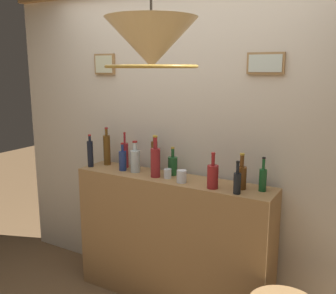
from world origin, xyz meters
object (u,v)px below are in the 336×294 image
Objects in this scene: liquor_bottle_vodka at (154,156)px; liquor_bottle_whiskey at (125,155)px; liquor_bottle_tequila at (90,153)px; liquor_bottle_sherry at (213,176)px; liquor_bottle_rum at (155,161)px; liquor_bottle_rye at (263,179)px; liquor_bottle_gin at (173,165)px; glass_tumbler_highball at (182,176)px; liquor_bottle_amaro at (135,160)px; liquor_bottle_bourbon at (237,182)px; glass_tumbler_rocks at (168,174)px; pendant_lamp at (151,44)px; liquor_bottle_mezcal at (123,160)px; liquor_bottle_port at (107,149)px; liquor_bottle_vermouth at (241,176)px.

liquor_bottle_whiskey is at bearing -172.77° from liquor_bottle_vodka.
liquor_bottle_tequila is 0.30m from liquor_bottle_whiskey.
liquor_bottle_rum reaches higher than liquor_bottle_sherry.
liquor_bottle_rye is (0.32, 0.11, -0.00)m from liquor_bottle_sherry.
glass_tumbler_highball is (0.16, -0.14, -0.03)m from liquor_bottle_gin.
liquor_bottle_amaro is 0.16m from liquor_bottle_vodka.
glass_tumbler_highball is at bearing -8.10° from liquor_bottle_amaro.
liquor_bottle_bourbon is 3.14× the size of glass_tumbler_rocks.
liquor_bottle_sherry is 0.87× the size of liquor_bottle_vodka.
liquor_bottle_rum is 4.53× the size of glass_tumbler_rocks.
liquor_bottle_gin is at bearing 14.72° from liquor_bottle_amaro.
liquor_bottle_vodka is (-0.79, 0.21, 0.04)m from liquor_bottle_bourbon.
liquor_bottle_whiskey is 1.55m from pendant_lamp.
liquor_bottle_mezcal is 0.34m from liquor_bottle_rum.
liquor_bottle_amaro is at bearing -11.74° from liquor_bottle_port.
liquor_bottle_port is 1.38m from liquor_bottle_rye.
liquor_bottle_sherry is at bearing -2.39° from glass_tumbler_highball.
liquor_bottle_mezcal is 1.03× the size of liquor_bottle_bourbon.
liquor_bottle_vermouth is at bearing -6.84° from liquor_bottle_gin.
liquor_bottle_bourbon is (1.33, -0.05, -0.04)m from liquor_bottle_tequila.
liquor_bottle_vodka is 0.59× the size of pendant_lamp.
liquor_bottle_mezcal is 0.58m from glass_tumbler_highball.
liquor_bottle_amaro is 1.01× the size of liquor_bottle_vermouth.
liquor_bottle_gin is 0.68× the size of liquor_bottle_port.
pendant_lamp is at bearing -41.64° from liquor_bottle_port.
liquor_bottle_amaro is 0.31m from liquor_bottle_gin.
liquor_bottle_sherry is at bearing -7.96° from liquor_bottle_port.
liquor_bottle_vodka reaches higher than liquor_bottle_tequila.
glass_tumbler_highball is at bearing -5.22° from liquor_bottle_mezcal.
liquor_bottle_rum is at bearing 121.26° from pendant_lamp.
pendant_lamp is (0.43, -0.97, 0.86)m from liquor_bottle_gin.
liquor_bottle_sherry is 1.14× the size of liquor_bottle_bourbon.
liquor_bottle_rum is at bearing -11.16° from liquor_bottle_port.
liquor_bottle_vodka is (0.27, 0.03, 0.02)m from liquor_bottle_whiskey.
liquor_bottle_vermouth is at bearing 0.58° from liquor_bottle_amaro.
liquor_bottle_vermouth reaches higher than liquor_bottle_mezcal.
liquor_bottle_gin is (0.30, 0.08, -0.02)m from liquor_bottle_amaro.
liquor_bottle_rye is 0.58m from glass_tumbler_highball.
liquor_bottle_tequila is at bearing -122.54° from liquor_bottle_port.
liquor_bottle_amaro is 0.51× the size of pendant_lamp.
liquor_bottle_amaro is 0.92× the size of liquor_bottle_tequila.
liquor_bottle_port is 1.46× the size of liquor_bottle_bourbon.
pendant_lamp reaches higher than liquor_bottle_sherry.
liquor_bottle_gin is at bearing -9.16° from liquor_bottle_vodka.
liquor_bottle_bourbon is at bearing -132.59° from liquor_bottle_rye.
liquor_bottle_rum is (-0.67, -0.05, 0.03)m from liquor_bottle_vermouth.
liquor_bottle_gin is 0.69× the size of liquor_bottle_rum.
liquor_bottle_vodka is at bearing 172.59° from liquor_bottle_vermouth.
liquor_bottle_tequila is at bearing -178.81° from liquor_bottle_rum.
glass_tumbler_highball is (0.81, -0.14, -0.09)m from liquor_bottle_port.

